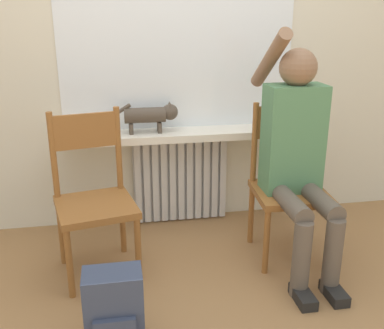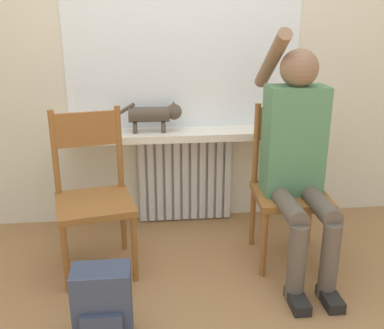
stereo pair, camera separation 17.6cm
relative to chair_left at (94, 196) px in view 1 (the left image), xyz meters
The scene contains 10 objects.
ground_plane 0.94m from the chair_left, 43.36° to the right, with size 12.00×12.00×0.00m, color olive.
wall_with_window 1.25m from the chair_left, 48.49° to the left, with size 7.00×0.06×2.70m.
radiator 0.85m from the chair_left, 44.96° to the left, with size 0.68×0.08×0.65m.
windowsill 0.81m from the chair_left, 40.75° to the left, with size 1.66×0.26×0.05m.
window_glass 1.20m from the chair_left, 46.96° to the left, with size 1.59×0.01×1.22m.
chair_left is the anchor object (origin of this frame).
chair_right 1.18m from the chair_left, ahead, with size 0.45×0.45×0.95m.
person 1.21m from the chair_left, ahead, with size 0.36×0.99×1.40m.
cat 0.73m from the chair_left, 52.26° to the left, with size 0.49×0.11×0.21m.
backpack 0.74m from the chair_left, 82.23° to the right, with size 0.27×0.20×0.38m.
Camera 1 is at (-0.45, -1.88, 1.48)m, focal length 42.00 mm.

